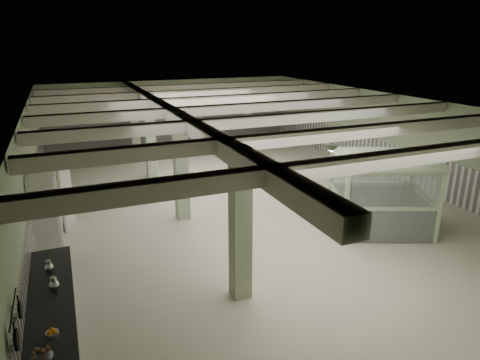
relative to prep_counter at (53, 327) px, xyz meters
name	(u,v)px	position (x,y,z in m)	size (l,w,h in m)	color
floor	(240,198)	(6.54, 6.24, -0.46)	(20.00, 20.00, 0.00)	silver
ceiling	(240,103)	(6.54, 6.24, 3.14)	(14.00, 20.00, 0.02)	beige
wall_back	(173,112)	(6.54, 16.24, 1.34)	(14.00, 0.02, 3.60)	#ADBF99
wall_front	(477,294)	(6.54, -3.76, 1.34)	(14.00, 0.02, 3.60)	#ADBF99
wall_left	(30,174)	(-0.46, 6.24, 1.34)	(0.02, 20.00, 3.60)	#ADBF99
wall_right	(390,137)	(13.54, 6.24, 1.34)	(0.02, 20.00, 3.60)	#ADBF99
wainscot_left	(36,206)	(-0.43, 6.24, 0.29)	(0.05, 19.90, 1.50)	silver
wainscot_right	(387,160)	(13.52, 6.24, 0.29)	(0.05, 19.90, 1.50)	silver
wainscot_back	(174,130)	(6.54, 16.22, 0.29)	(13.90, 0.05, 1.50)	silver
girder	(171,114)	(4.04, 6.24, 2.92)	(0.45, 19.90, 0.40)	beige
beam_a	(383,160)	(6.54, -1.26, 2.96)	(13.90, 0.35, 0.32)	beige
beam_b	(316,136)	(6.54, 1.24, 2.96)	(13.90, 0.35, 0.32)	beige
beam_c	(271,120)	(6.54, 3.74, 2.96)	(13.90, 0.35, 0.32)	beige
beam_d	(240,108)	(6.54, 6.24, 2.96)	(13.90, 0.35, 0.32)	beige
beam_e	(216,100)	(6.54, 8.74, 2.96)	(13.90, 0.35, 0.32)	beige
beam_f	(198,93)	(6.54, 11.24, 2.96)	(13.90, 0.35, 0.32)	beige
beam_g	(183,88)	(6.54, 13.74, 2.96)	(13.90, 0.35, 0.32)	beige
column_a	(240,225)	(4.04, 0.24, 1.34)	(0.42, 0.42, 3.60)	#A0B08E
column_b	(181,167)	(4.04, 5.24, 1.34)	(0.42, 0.42, 3.60)	#A0B08E
column_c	(150,136)	(4.04, 10.24, 1.34)	(0.42, 0.42, 3.60)	#A0B08E
column_d	(134,121)	(4.04, 14.24, 1.34)	(0.42, 0.42, 3.60)	#A0B08E
hook_rail	(13,309)	(-0.39, -1.36, 1.39)	(0.02, 0.02, 1.20)	black
pendant_front	(332,148)	(7.04, 1.24, 2.59)	(0.44, 0.44, 0.22)	#2F3D2E
pendant_mid	(247,115)	(7.04, 6.74, 2.59)	(0.44, 0.44, 0.22)	#2F3D2E
pendant_back	(205,99)	(7.04, 11.74, 2.59)	(0.44, 0.44, 0.22)	#2F3D2E
prep_counter	(53,327)	(0.00, 0.00, 0.00)	(0.89, 5.11, 0.91)	#B0B0B4
pitcher_near	(49,267)	(0.00, 1.38, 0.59)	(0.20, 0.23, 0.29)	#B0B0B4
pitcher_far	(54,284)	(0.10, 0.57, 0.59)	(0.21, 0.24, 0.31)	#B0B0B4
veg_colander	(41,355)	(-0.11, -1.48, 0.53)	(0.38, 0.38, 0.17)	#3C3C41
orange_bowl	(52,335)	(0.05, -0.94, 0.48)	(0.22, 0.22, 0.08)	#B2B2B7
skillet_near	(16,340)	(-0.34, -1.85, 1.17)	(0.32, 0.32, 0.04)	black
skillet_far	(20,310)	(-0.34, -1.08, 1.17)	(0.28, 0.28, 0.04)	black
walkin_cooler	(46,202)	(-0.08, 5.21, 0.74)	(0.99, 2.63, 2.41)	silver
guard_booth	(383,179)	(9.58, 2.06, 1.17)	(3.68, 3.44, 2.39)	#B2C79F
filing_cabinet	(409,200)	(11.13, 2.39, 0.13)	(0.38, 0.55, 1.18)	#636554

